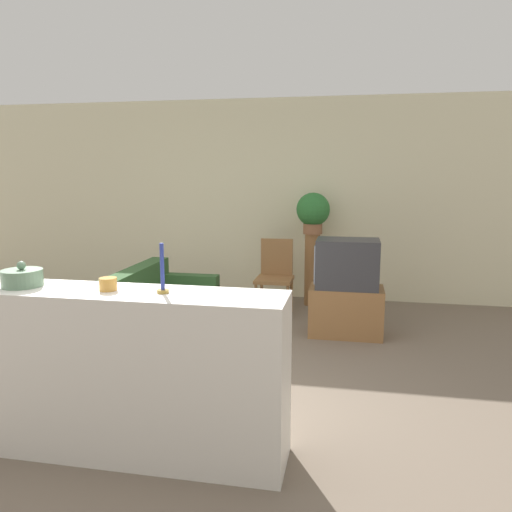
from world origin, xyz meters
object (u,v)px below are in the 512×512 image
potted_plant (313,211)px  couch (149,319)px  decorative_bowl (22,278)px  wooden_chair (275,273)px  television (347,263)px

potted_plant → couch: bearing=-129.1°
couch → decorative_bowl: bearing=-90.2°
couch → wooden_chair: 1.75m
television → potted_plant: potted_plant is taller
television → decorative_bowl: size_ratio=2.71×
television → decorative_bowl: 3.24m
television → potted_plant: size_ratio=1.25×
television → wooden_chair: television is taller
couch → potted_plant: (1.49, 1.83, 0.97)m
wooden_chair → potted_plant: bearing=49.2°
decorative_bowl → potted_plant: bearing=68.1°
couch → decorative_bowl: (-0.01, -1.89, 0.83)m
wooden_chair → decorative_bowl: (-1.08, -3.25, 0.58)m
couch → television: 2.12m
couch → wooden_chair: size_ratio=2.27×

